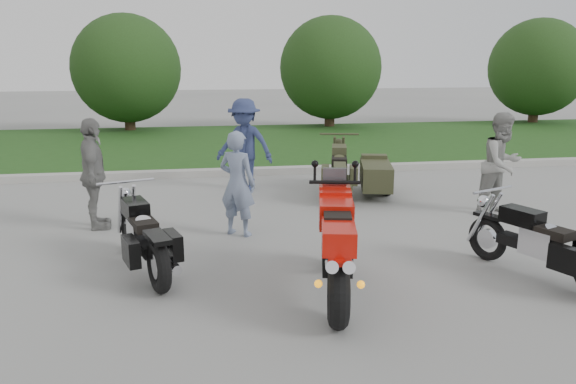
{
  "coord_description": "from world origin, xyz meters",
  "views": [
    {
      "loc": [
        -0.66,
        -6.33,
        2.58
      ],
      "look_at": [
        0.49,
        0.95,
        0.8
      ],
      "focal_mm": 35.0,
      "sensor_mm": 36.0,
      "label": 1
    }
  ],
  "objects": [
    {
      "name": "ground",
      "position": [
        0.0,
        0.0,
        0.0
      ],
      "size": [
        80.0,
        80.0,
        0.0
      ],
      "primitive_type": "plane",
      "color": "#9A9A95",
      "rests_on": "ground"
    },
    {
      "name": "curb",
      "position": [
        0.0,
        6.0,
        0.07
      ],
      "size": [
        60.0,
        0.3,
        0.15
      ],
      "primitive_type": "cube",
      "color": "#ADABA3",
      "rests_on": "ground"
    },
    {
      "name": "grass_strip",
      "position": [
        0.0,
        10.15,
        0.07
      ],
      "size": [
        60.0,
        8.0,
        0.14
      ],
      "primitive_type": "cube",
      "color": "#2D5D1F",
      "rests_on": "ground"
    },
    {
      "name": "tree_mid_left",
      "position": [
        -3.0,
        13.5,
        2.19
      ],
      "size": [
        3.6,
        3.6,
        4.0
      ],
      "color": "#3F2B1C",
      "rests_on": "ground"
    },
    {
      "name": "tree_mid_right",
      "position": [
        4.0,
        13.5,
        2.19
      ],
      "size": [
        3.6,
        3.6,
        4.0
      ],
      "color": "#3F2B1C",
      "rests_on": "ground"
    },
    {
      "name": "tree_far_right",
      "position": [
        12.0,
        13.5,
        2.19
      ],
      "size": [
        3.6,
        3.6,
        4.0
      ],
      "color": "#3F2B1C",
      "rests_on": "ground"
    },
    {
      "name": "sportbike_red",
      "position": [
        0.76,
        -0.71,
        0.63
      ],
      "size": [
        0.71,
        2.24,
        1.07
      ],
      "rotation": [
        0.0,
        0.0,
        -0.21
      ],
      "color": "black",
      "rests_on": "ground"
    },
    {
      "name": "cruiser_left",
      "position": [
        -1.37,
        0.34,
        0.42
      ],
      "size": [
        0.86,
        2.09,
        0.83
      ],
      "rotation": [
        0.0,
        0.0,
        0.32
      ],
      "color": "black",
      "rests_on": "ground"
    },
    {
      "name": "cruiser_right",
      "position": [
        3.3,
        -0.65,
        0.41
      ],
      "size": [
        0.96,
        1.96,
        0.8
      ],
      "rotation": [
        0.0,
        0.0,
        0.4
      ],
      "color": "black",
      "rests_on": "ground"
    },
    {
      "name": "cruiser_sidecar",
      "position": [
        2.34,
        3.79,
        0.42
      ],
      "size": [
        1.43,
        2.27,
        0.89
      ],
      "rotation": [
        0.0,
        0.0,
        -0.23
      ],
      "color": "black",
      "rests_on": "ground"
    },
    {
      "name": "person_stripe",
      "position": [
        -0.14,
        1.67,
        0.78
      ],
      "size": [
        0.68,
        0.63,
        1.56
      ],
      "primitive_type": "imported",
      "rotation": [
        0.0,
        0.0,
        2.55
      ],
      "color": "gray",
      "rests_on": "ground"
    },
    {
      "name": "person_grey",
      "position": [
        4.28,
        2.16,
        0.85
      ],
      "size": [
        1.0,
        0.9,
        1.7
      ],
      "primitive_type": "imported",
      "rotation": [
        0.0,
        0.0,
        0.37
      ],
      "color": "gray",
      "rests_on": "ground"
    },
    {
      "name": "person_denim",
      "position": [
        0.2,
        4.59,
        0.9
      ],
      "size": [
        1.34,
        1.12,
        1.8
      ],
      "primitive_type": "imported",
      "rotation": [
        0.0,
        0.0,
        -0.47
      ],
      "color": "navy",
      "rests_on": "ground"
    },
    {
      "name": "person_back",
      "position": [
        -2.27,
        2.34,
        0.85
      ],
      "size": [
        0.55,
        1.04,
        1.7
      ],
      "primitive_type": "imported",
      "rotation": [
        0.0,
        0.0,
        1.71
      ],
      "color": "gray",
      "rests_on": "ground"
    }
  ]
}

